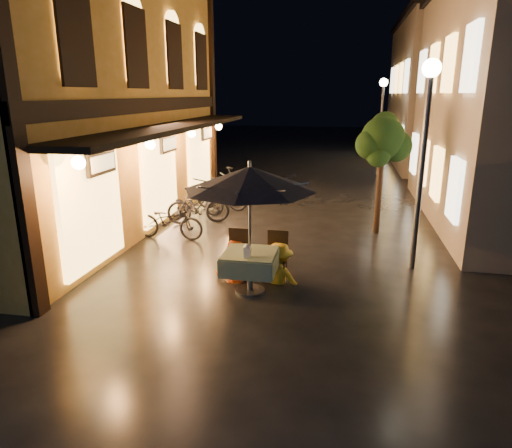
% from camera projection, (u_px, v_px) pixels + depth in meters
% --- Properties ---
extents(ground, '(90.00, 90.00, 0.00)m').
position_uv_depth(ground, '(256.00, 296.00, 8.39)').
color(ground, black).
rests_on(ground, ground).
extents(west_building, '(5.90, 11.40, 7.40)m').
position_uv_depth(west_building, '(74.00, 89.00, 12.18)').
color(west_building, gold).
rests_on(west_building, ground).
extents(east_building_far, '(7.30, 10.30, 7.30)m').
position_uv_depth(east_building_far, '(469.00, 92.00, 23.00)').
color(east_building_far, tan).
rests_on(east_building_far, ground).
extents(street_tree, '(1.43, 1.20, 3.15)m').
position_uv_depth(street_tree, '(383.00, 141.00, 11.54)').
color(street_tree, black).
rests_on(street_tree, ground).
extents(streetlamp_near, '(0.36, 0.36, 4.23)m').
position_uv_depth(streetlamp_near, '(426.00, 129.00, 8.92)').
color(streetlamp_near, '#59595E').
rests_on(streetlamp_near, ground).
extents(streetlamp_far, '(0.36, 0.36, 4.23)m').
position_uv_depth(streetlamp_far, '(382.00, 109.00, 20.25)').
color(streetlamp_far, '#59595E').
rests_on(streetlamp_far, ground).
extents(cafe_table, '(0.99, 0.99, 0.78)m').
position_uv_depth(cafe_table, '(250.00, 262.00, 8.43)').
color(cafe_table, '#59595E').
rests_on(cafe_table, ground).
extents(patio_umbrella, '(2.37, 2.37, 2.46)m').
position_uv_depth(patio_umbrella, '(250.00, 179.00, 8.00)').
color(patio_umbrella, '#59595E').
rests_on(patio_umbrella, ground).
extents(cafe_chair_left, '(0.42, 0.42, 0.97)m').
position_uv_depth(cafe_chair_left, '(238.00, 250.00, 9.21)').
color(cafe_chair_left, black).
rests_on(cafe_chair_left, ground).
extents(cafe_chair_right, '(0.42, 0.42, 0.97)m').
position_uv_depth(cafe_chair_right, '(277.00, 253.00, 9.06)').
color(cafe_chair_right, black).
rests_on(cafe_chair_right, ground).
extents(table_lantern, '(0.16, 0.16, 0.25)m').
position_uv_depth(table_lantern, '(247.00, 249.00, 8.11)').
color(table_lantern, white).
rests_on(table_lantern, cafe_table).
extents(person_orange, '(0.80, 0.64, 1.56)m').
position_uv_depth(person_orange, '(233.00, 241.00, 8.98)').
color(person_orange, '#C7410C').
rests_on(person_orange, ground).
extents(person_yellow, '(1.06, 0.69, 1.54)m').
position_uv_depth(person_yellow, '(279.00, 244.00, 8.84)').
color(person_yellow, yellow).
rests_on(person_yellow, ground).
extents(bicycle_0, '(1.83, 0.69, 0.95)m').
position_uv_depth(bicycle_0, '(169.00, 221.00, 11.57)').
color(bicycle_0, black).
rests_on(bicycle_0, ground).
extents(bicycle_1, '(1.82, 1.11, 1.06)m').
position_uv_depth(bicycle_1, '(198.00, 205.00, 12.93)').
color(bicycle_1, black).
rests_on(bicycle_1, ground).
extents(bicycle_2, '(1.75, 1.14, 0.87)m').
position_uv_depth(bicycle_2, '(196.00, 202.00, 13.70)').
color(bicycle_2, black).
rests_on(bicycle_2, ground).
extents(bicycle_3, '(1.78, 0.73, 1.04)m').
position_uv_depth(bicycle_3, '(222.00, 194.00, 14.44)').
color(bicycle_3, black).
rests_on(bicycle_3, ground).
extents(bicycle_4, '(1.99, 1.11, 0.99)m').
position_uv_depth(bicycle_4, '(230.00, 185.00, 16.00)').
color(bicycle_4, black).
rests_on(bicycle_4, ground).
extents(bicycle_5, '(1.81, 1.11, 1.05)m').
position_uv_depth(bicycle_5, '(236.00, 182.00, 16.33)').
color(bicycle_5, black).
rests_on(bicycle_5, ground).
extents(bicycle_6, '(1.68, 1.17, 0.84)m').
position_uv_depth(bicycle_6, '(240.00, 181.00, 17.13)').
color(bicycle_6, black).
rests_on(bicycle_6, ground).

